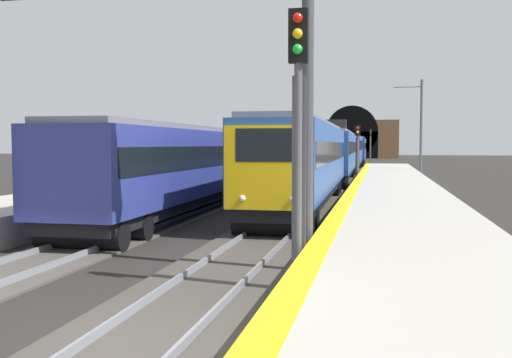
% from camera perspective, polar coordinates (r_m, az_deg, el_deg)
% --- Properties ---
extents(ground_plane, '(320.00, 320.00, 0.00)m').
position_cam_1_polar(ground_plane, '(9.05, -11.76, -16.05)').
color(ground_plane, '#282623').
extents(platform_right, '(112.00, 4.35, 0.96)m').
position_cam_1_polar(platform_right, '(8.23, 17.01, -14.61)').
color(platform_right, '#ADA89E').
rests_on(platform_right, ground_plane).
extents(platform_right_edge_strip, '(112.00, 0.50, 0.01)m').
position_cam_1_polar(platform_right_edge_strip, '(8.15, 3.19, -11.12)').
color(platform_right_edge_strip, yellow).
rests_on(platform_right_edge_strip, platform_right).
extents(track_main_line, '(160.00, 3.07, 0.21)m').
position_cam_1_polar(track_main_line, '(9.03, -11.77, -15.81)').
color(track_main_line, '#423D38').
rests_on(track_main_line, ground_plane).
extents(train_main_approaching, '(77.80, 3.10, 4.92)m').
position_cam_1_polar(train_main_approaching, '(56.52, 8.43, 2.65)').
color(train_main_approaching, '#264C99').
rests_on(train_main_approaching, ground_plane).
extents(train_adjacent_platform, '(40.98, 3.05, 4.66)m').
position_cam_1_polar(train_adjacent_platform, '(35.54, -1.64, 2.01)').
color(train_adjacent_platform, navy).
rests_on(train_adjacent_platform, ground_plane).
extents(railway_signal_near, '(0.39, 0.38, 5.65)m').
position_cam_1_polar(railway_signal_near, '(11.70, 4.12, 5.32)').
color(railway_signal_near, '#4C4C54').
rests_on(railway_signal_near, ground_plane).
extents(railway_signal_mid, '(0.39, 0.38, 4.37)m').
position_cam_1_polar(railway_signal_mid, '(43.23, 9.83, 2.82)').
color(railway_signal_mid, '#4C4C54').
rests_on(railway_signal_mid, ground_plane).
extents(railway_signal_far, '(0.39, 0.38, 5.65)m').
position_cam_1_polar(railway_signal_far, '(102.51, 11.06, 3.56)').
color(railway_signal_far, '#4C4C54').
rests_on(railway_signal_far, ground_plane).
extents(overhead_signal_gantry, '(0.70, 8.79, 7.58)m').
position_cam_1_polar(overhead_signal_gantry, '(14.98, -11.80, 13.68)').
color(overhead_signal_gantry, '#3F3F47').
rests_on(overhead_signal_gantry, ground_plane).
extents(tunnel_portal, '(2.55, 19.62, 11.21)m').
position_cam_1_polar(tunnel_portal, '(127.83, 9.30, 3.85)').
color(tunnel_portal, brown).
rests_on(tunnel_portal, ground_plane).
extents(catenary_mast_near, '(0.22, 2.36, 8.32)m').
position_cam_1_polar(catenary_mast_near, '(50.40, 15.70, 4.73)').
color(catenary_mast_near, '#595B60').
rests_on(catenary_mast_near, ground_plane).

